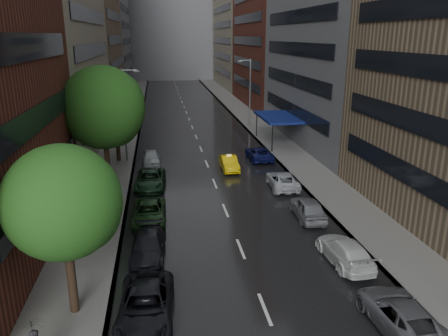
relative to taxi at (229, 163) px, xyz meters
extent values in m
cube|color=black|center=(-1.84, 24.26, -0.66)|extent=(14.00, 140.00, 0.01)
cube|color=gray|center=(-10.84, 24.26, -0.59)|extent=(4.00, 140.00, 0.15)
cube|color=gray|center=(7.16, 24.26, -0.59)|extent=(4.00, 140.00, 0.15)
cube|color=#937A5B|center=(-16.84, 38.26, 10.33)|extent=(8.00, 28.00, 22.00)
cube|color=slate|center=(-16.84, 68.26, 18.33)|extent=(8.00, 32.00, 38.00)
cube|color=slate|center=(13.16, 10.26, 11.33)|extent=(8.00, 28.00, 24.00)
cube|color=gray|center=(13.16, 68.26, 13.33)|extent=(8.00, 32.00, 28.00)
cube|color=slate|center=(-1.84, 92.26, 15.33)|extent=(40.00, 14.00, 32.00)
cylinder|color=#382619|center=(-10.44, -20.76, 1.50)|extent=(0.40, 0.40, 4.34)
sphere|color=#1E5116|center=(-10.44, -20.76, 4.75)|extent=(4.96, 4.96, 4.96)
cylinder|color=#382619|center=(-10.44, -4.87, 2.09)|extent=(0.40, 0.40, 5.51)
sphere|color=#1E5116|center=(-10.44, -4.87, 6.22)|extent=(6.30, 6.30, 6.30)
cylinder|color=#382619|center=(-10.44, 4.36, 1.78)|extent=(0.40, 0.40, 4.89)
sphere|color=#1E5116|center=(-10.44, 4.36, 5.45)|extent=(5.59, 5.59, 5.59)
imported|color=#E3BB0B|center=(0.00, 0.00, 0.00)|extent=(1.47, 4.08, 1.34)
imported|color=black|center=(-7.24, -21.71, 0.06)|extent=(2.69, 5.35, 1.45)
imported|color=black|center=(-7.24, -15.91, 0.01)|extent=(2.13, 4.74, 1.35)
imported|color=#1E3F1C|center=(-7.24, -10.91, 0.00)|extent=(2.31, 4.84, 1.33)
imported|color=#16311D|center=(-7.24, -3.98, 0.05)|extent=(2.66, 5.29, 1.44)
imported|color=#AFB4B9|center=(-7.24, 2.90, 0.04)|extent=(1.93, 4.23, 1.41)
imported|color=slate|center=(3.56, -23.98, 0.03)|extent=(2.43, 5.06, 1.39)
imported|color=white|center=(3.56, -18.14, 0.02)|extent=(2.12, 4.80, 1.37)
imported|color=gray|center=(3.56, -11.93, 0.08)|extent=(1.91, 4.43, 1.49)
imported|color=silver|center=(3.56, -5.61, -0.01)|extent=(2.47, 4.87, 1.32)
imported|color=#11154F|center=(3.56, 2.94, 0.00)|extent=(2.23, 4.81, 1.34)
imported|color=black|center=(-11.20, -24.32, 1.13)|extent=(0.96, 0.98, 0.88)
cylinder|color=gray|center=(-9.64, 4.26, 3.98)|extent=(0.18, 0.18, 9.00)
cube|color=gray|center=(-8.24, 4.26, 8.18)|extent=(0.50, 0.22, 0.16)
cylinder|color=gray|center=(5.96, 19.26, 3.98)|extent=(0.18, 0.18, 9.00)
cube|color=gray|center=(4.56, 19.26, 8.18)|extent=(0.50, 0.22, 0.16)
cube|color=navy|center=(7.16, 9.26, 2.48)|extent=(4.00, 8.00, 0.25)
cylinder|color=black|center=(5.56, 5.46, 0.98)|extent=(0.12, 0.12, 3.00)
cylinder|color=black|center=(5.56, 13.06, 0.98)|extent=(0.12, 0.12, 3.00)
camera|label=1|loc=(-6.29, -38.63, 11.46)|focal=35.00mm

